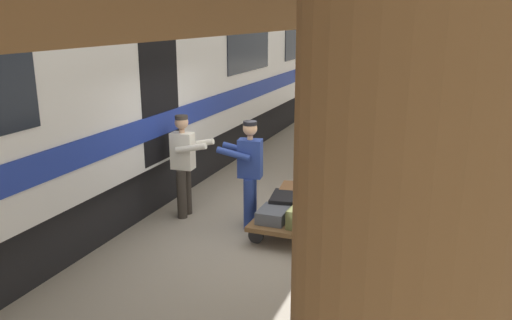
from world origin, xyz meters
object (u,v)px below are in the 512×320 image
object	(u,v)px
suitcase_teal_softside	(322,196)
suitcase_olive_duffel	(306,216)
suitcase_slate_roller	(274,215)
porter_by_door	(184,162)
luggage_cart	(299,214)
suitcase_black_hardshell	(284,202)
suitcase_cream_canvas	(315,206)
suitcase_brown_leather	(293,193)
porter_in_overalls	(249,171)
train_car	(83,88)

from	to	relation	value
suitcase_teal_softside	suitcase_olive_duffel	xyz separation A→B (m)	(0.00, 0.97, 0.02)
suitcase_slate_roller	porter_by_door	size ratio (longest dim) A/B	0.31
suitcase_olive_duffel	luggage_cart	bearing A→B (deg)	-62.76
suitcase_slate_roller	suitcase_black_hardshell	size ratio (longest dim) A/B	0.86
suitcase_slate_roller	porter_by_door	xyz separation A→B (m)	(1.68, -0.38, 0.53)
suitcase_olive_duffel	suitcase_black_hardshell	world-z (taller)	suitcase_olive_duffel
suitcase_teal_softside	suitcase_olive_duffel	size ratio (longest dim) A/B	1.09
suitcase_teal_softside	suitcase_cream_canvas	xyz separation A→B (m)	(0.00, 0.49, 0.01)
suitcase_brown_leather	porter_in_overalls	size ratio (longest dim) A/B	0.29
luggage_cart	suitcase_olive_duffel	distance (m)	0.58
train_car	luggage_cart	bearing A→B (deg)	-177.74
suitcase_cream_canvas	suitcase_black_hardshell	distance (m)	0.50
train_car	suitcase_cream_canvas	xyz separation A→B (m)	(-4.04, -0.15, -1.63)
suitcase_black_hardshell	porter_in_overalls	size ratio (longest dim) A/B	0.36
suitcase_teal_softside	suitcase_brown_leather	distance (m)	0.50
suitcase_teal_softside	porter_by_door	xyz separation A→B (m)	(2.18, 0.59, 0.51)
suitcase_olive_duffel	train_car	bearing A→B (deg)	-4.77
luggage_cart	porter_by_door	xyz separation A→B (m)	(1.93, 0.11, 0.67)
train_car	suitcase_teal_softside	size ratio (longest dim) A/B	34.42
suitcase_brown_leather	porter_in_overalls	xyz separation A→B (m)	(0.52, 0.64, 0.50)
suitcase_teal_softside	suitcase_black_hardshell	bearing A→B (deg)	44.16
suitcase_black_hardshell	suitcase_slate_roller	bearing A→B (deg)	90.00
suitcase_teal_softside	porter_in_overalls	bearing A→B (deg)	32.05
suitcase_cream_canvas	train_car	bearing A→B (deg)	2.12
luggage_cart	porter_by_door	bearing A→B (deg)	3.22
luggage_cart	suitcase_cream_canvas	bearing A→B (deg)	180.00
suitcase_slate_roller	porter_by_door	world-z (taller)	porter_by_door
suitcase_brown_leather	porter_in_overalls	bearing A→B (deg)	50.75
train_car	porter_in_overalls	distance (m)	3.22
suitcase_olive_duffel	porter_by_door	size ratio (longest dim) A/B	0.34
train_car	suitcase_teal_softside	bearing A→B (deg)	-171.06
luggage_cart	suitcase_olive_duffel	bearing A→B (deg)	117.24
suitcase_teal_softside	suitcase_cream_canvas	size ratio (longest dim) A/B	1.33
luggage_cart	suitcase_cream_canvas	size ratio (longest dim) A/B	3.72
suitcase_brown_leather	suitcase_cream_canvas	xyz separation A→B (m)	(-0.50, 0.49, 0.01)
suitcase_black_hardshell	suitcase_brown_leather	bearing A→B (deg)	-90.00
suitcase_slate_roller	suitcase_olive_duffel	world-z (taller)	suitcase_olive_duffel
suitcase_slate_roller	suitcase_brown_leather	bearing A→B (deg)	-90.00
suitcase_teal_softside	suitcase_olive_duffel	distance (m)	0.97
suitcase_brown_leather	suitcase_cream_canvas	size ratio (longest dim) A/B	1.04
suitcase_teal_softside	porter_in_overalls	world-z (taller)	porter_in_overalls
train_car	suitcase_black_hardshell	xyz separation A→B (m)	(-3.54, -0.15, -1.64)
suitcase_brown_leather	suitcase_cream_canvas	world-z (taller)	suitcase_cream_canvas
suitcase_brown_leather	suitcase_black_hardshell	world-z (taller)	suitcase_brown_leather
suitcase_brown_leather	porter_in_overalls	distance (m)	0.97
suitcase_teal_softside	porter_by_door	world-z (taller)	porter_by_door
train_car	suitcase_black_hardshell	world-z (taller)	train_car
suitcase_olive_duffel	porter_by_door	bearing A→B (deg)	-9.82
suitcase_cream_canvas	suitcase_olive_duffel	bearing A→B (deg)	90.00
train_car	suitcase_cream_canvas	world-z (taller)	train_car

